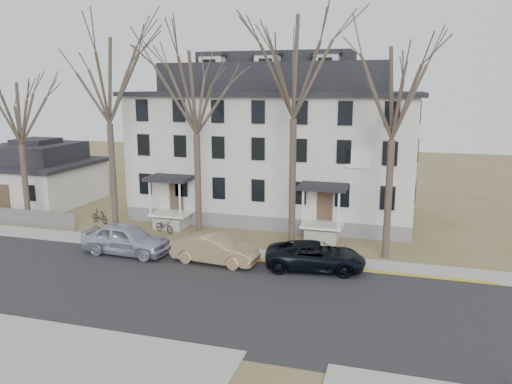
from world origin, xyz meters
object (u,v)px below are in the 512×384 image
(small_house, at_px, (39,176))
(tree_mid_right, at_px, (395,87))
(tree_bungalow, at_px, (18,109))
(car_navy, at_px, (315,257))
(bicycle_left, at_px, (164,227))
(car_tan, at_px, (215,250))
(bicycle_right, at_px, (100,217))
(tree_mid_left, at_px, (196,87))
(boarding_house, at_px, (276,144))
(car_silver, at_px, (126,239))
(tree_center, at_px, (294,60))
(tree_far_left, at_px, (107,75))

(small_house, height_order, tree_mid_right, tree_mid_right)
(tree_bungalow, height_order, car_navy, tree_bungalow)
(bicycle_left, bearing_deg, car_navy, -86.26)
(small_house, distance_m, tree_mid_right, 30.08)
(car_tan, height_order, bicycle_right, car_tan)
(bicycle_right, bearing_deg, car_tan, -98.08)
(small_house, relative_size, tree_mid_left, 0.68)
(boarding_house, bearing_deg, car_navy, -66.17)
(car_silver, bearing_deg, car_navy, -84.26)
(car_silver, distance_m, bicycle_right, 7.60)
(tree_center, height_order, car_navy, tree_center)
(boarding_house, height_order, tree_mid_right, tree_mid_right)
(tree_mid_right, distance_m, bicycle_left, 17.07)
(tree_far_left, bearing_deg, car_silver, -51.09)
(tree_center, height_order, bicycle_right, tree_center)
(tree_center, relative_size, tree_mid_right, 1.15)
(tree_mid_right, bearing_deg, car_tan, -157.94)
(tree_far_left, relative_size, car_tan, 2.85)
(tree_mid_left, bearing_deg, tree_bungalow, 180.00)
(boarding_house, relative_size, bicycle_left, 12.33)
(car_tan, relative_size, bicycle_left, 2.85)
(tree_mid_right, bearing_deg, tree_center, 180.00)
(tree_mid_left, bearing_deg, boarding_house, 69.80)
(car_silver, xyz_separation_m, bicycle_right, (-5.34, 5.39, -0.39))
(tree_far_left, relative_size, car_navy, 2.60)
(tree_mid_left, relative_size, bicycle_left, 7.55)
(tree_far_left, xyz_separation_m, car_tan, (8.48, -3.66, -9.55))
(small_house, relative_size, tree_far_left, 0.63)
(small_house, height_order, tree_center, tree_center)
(tree_mid_left, height_order, tree_bungalow, tree_mid_left)
(car_navy, bearing_deg, boarding_house, 16.96)
(tree_mid_right, distance_m, car_silver, 17.33)
(car_silver, xyz_separation_m, car_navy, (11.00, 0.58, -0.17))
(car_silver, distance_m, car_navy, 11.02)
(tree_mid_left, relative_size, tree_center, 0.87)
(tree_far_left, height_order, car_tan, tree_far_left)
(car_tan, relative_size, car_navy, 0.91)
(tree_mid_left, height_order, bicycle_left, tree_mid_left)
(bicycle_left, bearing_deg, bicycle_right, 105.46)
(tree_mid_right, relative_size, tree_bungalow, 1.18)
(tree_center, bearing_deg, bicycle_right, 173.22)
(tree_bungalow, relative_size, car_silver, 2.04)
(small_house, bearing_deg, boarding_house, 5.59)
(boarding_house, relative_size, tree_mid_right, 1.63)
(car_navy, bearing_deg, tree_center, 25.55)
(tree_bungalow, bearing_deg, bicycle_right, 20.25)
(boarding_house, distance_m, tree_mid_right, 12.51)
(tree_far_left, relative_size, bicycle_left, 8.13)
(bicycle_right, bearing_deg, tree_center, -78.53)
(bicycle_right, bearing_deg, bicycle_left, -80.25)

